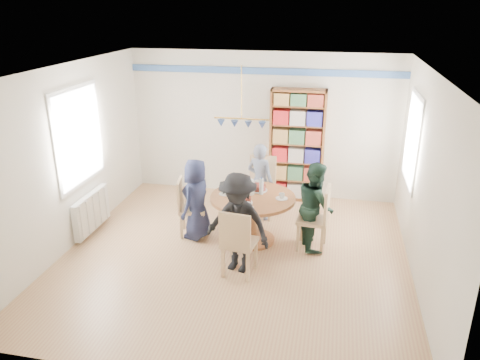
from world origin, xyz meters
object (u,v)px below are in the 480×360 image
(dining_table, at_px, (253,208))
(radiator, at_px, (92,212))
(person_far, at_px, (260,182))
(person_near, at_px, (238,223))
(chair_left, at_px, (187,205))
(chair_far, at_px, (262,183))
(chair_near, at_px, (238,240))
(person_left, at_px, (196,199))
(person_right, at_px, (315,206))
(bookshelf, at_px, (297,147))
(chair_right, at_px, (318,216))

(dining_table, bearing_deg, radiator, -175.00)
(person_far, relative_size, person_near, 0.93)
(chair_left, height_order, person_far, person_far)
(chair_left, distance_m, chair_far, 1.43)
(radiator, relative_size, person_far, 0.75)
(radiator, xyz_separation_m, person_far, (2.56, 1.08, 0.32))
(chair_near, relative_size, person_left, 0.76)
(chair_far, xyz_separation_m, person_right, (0.97, -0.99, 0.10))
(bookshelf, bearing_deg, person_left, -126.42)
(dining_table, relative_size, chair_right, 1.31)
(person_near, bearing_deg, radiator, -179.38)
(chair_left, height_order, chair_right, chair_right)
(radiator, xyz_separation_m, dining_table, (2.59, 0.23, 0.21))
(person_far, bearing_deg, person_right, 160.17)
(radiator, distance_m, chair_right, 3.60)
(dining_table, height_order, person_left, person_left)
(radiator, relative_size, dining_table, 0.77)
(radiator, xyz_separation_m, person_right, (3.53, 0.25, 0.32))
(chair_left, xyz_separation_m, person_left, (0.17, -0.05, 0.13))
(chair_right, height_order, chair_near, chair_right)
(chair_far, xyz_separation_m, person_far, (-0.00, -0.15, 0.09))
(chair_near, xyz_separation_m, person_far, (-0.01, 1.88, 0.13))
(chair_left, relative_size, chair_right, 0.94)
(person_right, relative_size, person_far, 1.01)
(chair_near, bearing_deg, dining_table, 88.99)
(person_left, xyz_separation_m, bookshelf, (1.37, 1.86, 0.38))
(chair_right, bearing_deg, bookshelf, 105.35)
(person_left, bearing_deg, chair_right, 103.13)
(chair_right, xyz_separation_m, person_near, (-1.05, -0.82, 0.17))
(dining_table, bearing_deg, bookshelf, 74.98)
(dining_table, bearing_deg, chair_far, 91.51)
(dining_table, xyz_separation_m, chair_near, (-0.02, -1.03, -0.02))
(radiator, relative_size, chair_left, 1.07)
(chair_left, height_order, person_near, person_near)
(person_left, bearing_deg, person_near, 58.64)
(radiator, height_order, dining_table, dining_table)
(chair_near, bearing_deg, chair_right, 44.04)
(radiator, distance_m, person_near, 2.65)
(person_right, bearing_deg, chair_left, 74.09)
(person_right, height_order, bookshelf, bookshelf)
(chair_near, height_order, person_far, person_far)
(bookshelf, bearing_deg, chair_left, -130.45)
(radiator, distance_m, chair_left, 1.57)
(chair_right, distance_m, person_near, 1.34)
(person_right, bearing_deg, radiator, 77.84)
(chair_left, xyz_separation_m, person_near, (1.00, -0.88, 0.20))
(person_far, height_order, bookshelf, bookshelf)
(person_right, distance_m, person_near, 1.33)
(chair_near, distance_m, person_left, 1.32)
(dining_table, xyz_separation_m, chair_right, (1.00, -0.05, -0.01))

